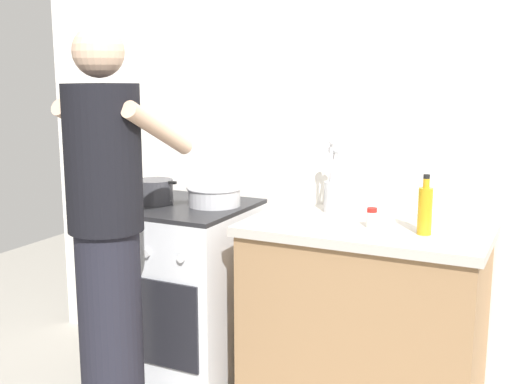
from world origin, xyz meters
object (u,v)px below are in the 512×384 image
(spice_bottle, at_px, (372,218))
(oil_bottle, at_px, (425,210))
(mixing_bowl, at_px, (214,195))
(person, at_px, (108,240))
(stove_range, at_px, (186,294))
(utensil_crock, at_px, (335,193))
(pot, at_px, (154,192))

(spice_bottle, height_order, oil_bottle, oil_bottle)
(mixing_bowl, xyz_separation_m, oil_bottle, (1.01, -0.11, 0.05))
(spice_bottle, bearing_deg, mixing_bowl, 172.78)
(person, bearing_deg, stove_range, 89.23)
(stove_range, height_order, mixing_bowl, mixing_bowl)
(spice_bottle, bearing_deg, oil_bottle, -3.42)
(mixing_bowl, distance_m, spice_bottle, 0.80)
(stove_range, distance_m, utensil_crock, 0.90)
(stove_range, xyz_separation_m, utensil_crock, (0.70, 0.16, 0.54))
(stove_range, bearing_deg, pot, -164.29)
(utensil_crock, relative_size, spice_bottle, 4.06)
(stove_range, relative_size, person, 0.53)
(pot, bearing_deg, person, -75.53)
(stove_range, bearing_deg, utensil_crock, 12.69)
(stove_range, xyz_separation_m, pot, (-0.14, -0.04, 0.51))
(person, bearing_deg, mixing_bowl, 76.31)
(stove_range, height_order, utensil_crock, utensil_crock)
(stove_range, distance_m, spice_bottle, 1.06)
(mixing_bowl, bearing_deg, stove_range, -159.61)
(stove_range, height_order, oil_bottle, oil_bottle)
(oil_bottle, xyz_separation_m, person, (-1.15, -0.49, -0.14))
(spice_bottle, distance_m, person, 1.07)
(pot, xyz_separation_m, mixing_bowl, (0.28, 0.09, -0.01))
(pot, distance_m, person, 0.54)
(stove_range, relative_size, spice_bottle, 10.87)
(utensil_crock, bearing_deg, stove_range, -167.31)
(person, bearing_deg, oil_bottle, 23.08)
(pot, bearing_deg, mixing_bowl, 18.08)
(mixing_bowl, height_order, spice_bottle, mixing_bowl)
(stove_range, distance_m, pot, 0.53)
(pot, bearing_deg, stove_range, 15.71)
(spice_bottle, bearing_deg, utensil_crock, 138.14)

